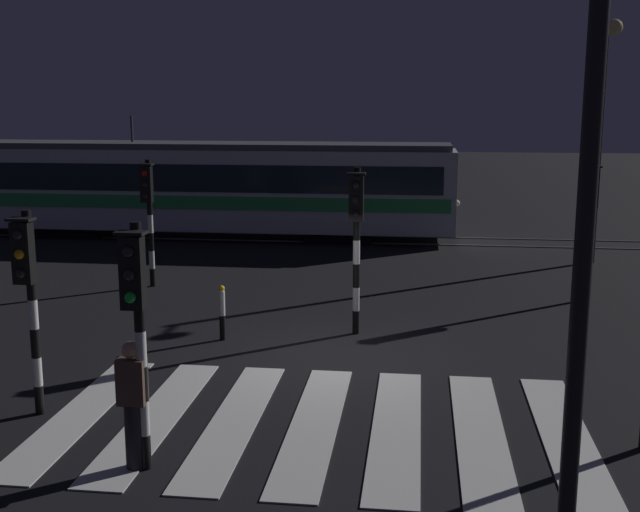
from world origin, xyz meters
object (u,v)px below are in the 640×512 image
at_px(traffic_light_corner_near_left, 28,283).
at_px(bollard_island_edge, 222,313).
at_px(traffic_light_median_centre, 356,226).
at_px(traffic_light_kerb_mid_left, 137,311).
at_px(traffic_light_corner_far_left, 148,204).
at_px(tram, 206,186).
at_px(street_lamp_near_kerb, 601,69).
at_px(pedestrian_waiting_at_kerb, 133,404).
at_px(traffic_light_corner_far_right, 590,210).
at_px(street_lamp_trackside_right, 603,112).

bearing_deg(traffic_light_corner_near_left, bollard_island_edge, 66.05).
height_order(traffic_light_median_centre, traffic_light_kerb_mid_left, traffic_light_median_centre).
xyz_separation_m(traffic_light_corner_far_left, tram, (-0.61, 7.62, -0.38)).
relative_size(street_lamp_near_kerb, pedestrian_waiting_at_kerb, 4.62).
height_order(traffic_light_median_centre, tram, tram).
height_order(street_lamp_near_kerb, bollard_island_edge, street_lamp_near_kerb).
relative_size(traffic_light_kerb_mid_left, tram, 0.19).
bearing_deg(street_lamp_near_kerb, bollard_island_edge, 125.31).
relative_size(pedestrian_waiting_at_kerb, bollard_island_edge, 1.54).
relative_size(traffic_light_kerb_mid_left, bollard_island_edge, 2.91).
xyz_separation_m(traffic_light_corner_far_right, tram, (-11.23, 7.77, -0.42)).
distance_m(traffic_light_corner_near_left, street_lamp_trackside_right, 16.72).
height_order(traffic_light_kerb_mid_left, bollard_island_edge, traffic_light_kerb_mid_left).
distance_m(tram, pedestrian_waiting_at_kerb, 17.86).
bearing_deg(traffic_light_median_centre, street_lamp_trackside_right, 51.45).
distance_m(traffic_light_corner_far_right, traffic_light_corner_far_left, 10.62).
xyz_separation_m(traffic_light_median_centre, bollard_island_edge, (-2.58, -0.67, -1.68)).
xyz_separation_m(tram, pedestrian_waiting_at_kerb, (3.76, -17.44, -0.87)).
distance_m(traffic_light_median_centre, bollard_island_edge, 3.15).
xyz_separation_m(traffic_light_corner_near_left, traffic_light_median_centre, (4.42, 4.80, 0.18)).
height_order(traffic_light_corner_far_left, street_lamp_near_kerb, street_lamp_near_kerb).
bearing_deg(bollard_island_edge, traffic_light_kerb_mid_left, -86.18).
relative_size(street_lamp_trackside_right, pedestrian_waiting_at_kerb, 3.97).
height_order(street_lamp_trackside_right, pedestrian_waiting_at_kerb, street_lamp_trackside_right).
bearing_deg(traffic_light_corner_near_left, traffic_light_corner_far_right, 40.53).
relative_size(traffic_light_corner_far_right, street_lamp_trackside_right, 0.49).
relative_size(traffic_light_corner_far_left, street_lamp_trackside_right, 0.48).
height_order(traffic_light_median_centre, pedestrian_waiting_at_kerb, traffic_light_median_centre).
relative_size(traffic_light_corner_near_left, traffic_light_median_centre, 0.92).
bearing_deg(pedestrian_waiting_at_kerb, bollard_island_edge, 92.54).
relative_size(traffic_light_corner_near_left, traffic_light_corner_far_left, 0.97).
bearing_deg(traffic_light_corner_far_right, tram, 145.32).
bearing_deg(pedestrian_waiting_at_kerb, traffic_light_median_centre, 69.64).
distance_m(traffic_light_corner_far_right, street_lamp_trackside_right, 5.11).
bearing_deg(traffic_light_kerb_mid_left, traffic_light_median_centre, 70.88).
bearing_deg(traffic_light_corner_far_right, pedestrian_waiting_at_kerb, -127.73).
bearing_deg(bollard_island_edge, street_lamp_near_kerb, -54.69).
xyz_separation_m(traffic_light_corner_far_right, traffic_light_median_centre, (-5.14, -3.37, 0.06)).
relative_size(street_lamp_trackside_right, tram, 0.40).
distance_m(street_lamp_trackside_right, street_lamp_near_kerb, 16.45).
bearing_deg(traffic_light_corner_far_right, traffic_light_median_centre, -146.75).
height_order(traffic_light_kerb_mid_left, street_lamp_trackside_right, street_lamp_trackside_right).
distance_m(traffic_light_kerb_mid_left, traffic_light_corner_far_left, 10.42).
distance_m(traffic_light_corner_near_left, bollard_island_edge, 4.76).
distance_m(traffic_light_kerb_mid_left, street_lamp_trackside_right, 16.70).
xyz_separation_m(traffic_light_corner_far_right, street_lamp_near_kerb, (-2.40, -11.57, 2.77)).
relative_size(traffic_light_kerb_mid_left, traffic_light_corner_far_left, 1.00).
distance_m(traffic_light_corner_far_left, pedestrian_waiting_at_kerb, 10.39).
xyz_separation_m(traffic_light_corner_far_right, traffic_light_corner_far_left, (-10.62, 0.16, -0.05)).
height_order(tram, pedestrian_waiting_at_kerb, tram).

